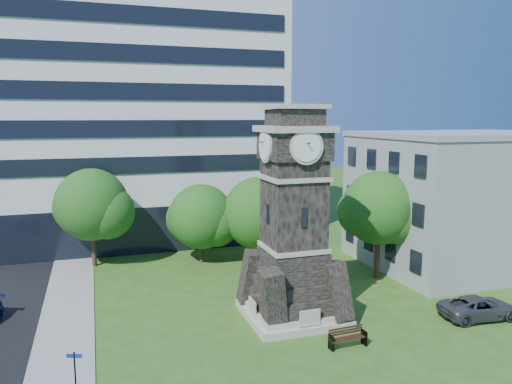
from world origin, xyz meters
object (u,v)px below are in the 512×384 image
object	(u,v)px
car_east_lot	(480,307)
street_sign	(75,375)
clock_tower	(293,228)
park_bench	(347,337)

from	to	relation	value
car_east_lot	street_sign	distance (m)	22.09
clock_tower	street_sign	xyz separation A→B (m)	(-11.69, -6.26, -3.68)
clock_tower	car_east_lot	bearing A→B (deg)	-19.27
park_bench	street_sign	distance (m)	13.03
park_bench	street_sign	bearing A→B (deg)	-175.85
park_bench	clock_tower	bearing A→B (deg)	100.82
car_east_lot	park_bench	xyz separation A→B (m)	(-9.04, -0.88, -0.10)
clock_tower	street_sign	bearing A→B (deg)	-151.82
clock_tower	park_bench	size ratio (longest dim) A/B	6.17
car_east_lot	street_sign	xyz separation A→B (m)	(-21.90, -2.69, 0.95)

